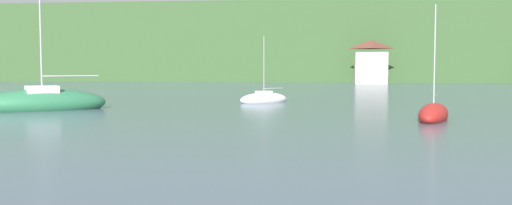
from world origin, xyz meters
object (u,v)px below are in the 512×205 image
sailboat_far_0 (42,103)px  sailboat_far_5 (433,114)px  sailboat_far_4 (264,99)px  shore_building_west (371,63)px

sailboat_far_0 → sailboat_far_5: (24.81, -3.86, -0.21)m
sailboat_far_4 → sailboat_far_5: sailboat_far_5 is taller
sailboat_far_5 → sailboat_far_0: bearing=-82.3°
sailboat_far_4 → sailboat_far_5: (10.81, -13.43, -0.00)m
shore_building_west → sailboat_far_0: 68.49m
shore_building_west → sailboat_far_4: bearing=-103.9°
sailboat_far_4 → shore_building_west: bearing=-145.4°
shore_building_west → sailboat_far_0: size_ratio=0.61×
sailboat_far_4 → sailboat_far_5: bearing=87.3°
shore_building_west → sailboat_far_5: 66.79m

